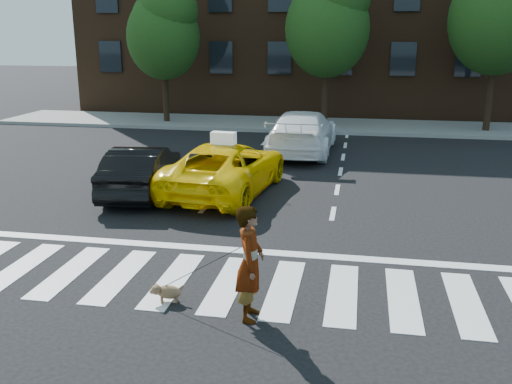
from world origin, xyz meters
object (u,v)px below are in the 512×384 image
(black_sedan, at_px, (142,170))
(tree_mid, at_px, (328,18))
(dog, at_px, (166,292))
(tree_left, at_px, (164,28))
(woman, at_px, (250,263))
(taxi, at_px, (226,168))
(tree_right, at_px, (500,7))
(white_suv, at_px, (303,132))

(black_sedan, bearing_deg, tree_mid, -116.32)
(dog, bearing_deg, tree_left, 87.08)
(black_sedan, bearing_deg, woman, 116.93)
(tree_left, distance_m, black_sedan, 12.79)
(tree_mid, bearing_deg, taxi, -99.75)
(tree_right, xyz_separation_m, black_sedan, (-11.16, -11.75, -4.60))
(tree_right, distance_m, woman, 19.86)
(tree_mid, height_order, woman, tree_mid)
(tree_mid, relative_size, tree_right, 0.92)
(taxi, bearing_deg, tree_right, -122.01)
(tree_mid, bearing_deg, dog, -94.37)
(tree_mid, height_order, taxi, tree_mid)
(tree_right, relative_size, woman, 4.24)
(dog, bearing_deg, tree_right, 42.99)
(tree_right, bearing_deg, woman, -110.91)
(tree_mid, relative_size, woman, 3.91)
(tree_right, distance_m, white_suv, 10.31)
(tree_left, xyz_separation_m, woman, (7.59, -18.10, -3.53))
(tree_mid, relative_size, dog, 13.05)
(taxi, distance_m, white_suv, 5.89)
(tree_mid, bearing_deg, white_suv, -94.46)
(black_sedan, bearing_deg, tree_right, -140.35)
(tree_mid, relative_size, white_suv, 1.33)
(tree_mid, xyz_separation_m, black_sedan, (-4.16, -11.75, -4.19))
(tree_mid, height_order, dog, tree_mid)
(tree_left, bearing_deg, dog, -71.02)
(tree_right, bearing_deg, tree_left, 180.00)
(tree_left, bearing_deg, woman, -67.25)
(tree_left, relative_size, woman, 3.58)
(tree_left, distance_m, woman, 19.94)
(taxi, distance_m, dog, 6.64)
(black_sedan, bearing_deg, tree_left, -80.95)
(black_sedan, relative_size, woman, 2.21)
(tree_left, bearing_deg, tree_mid, -0.00)
(white_suv, distance_m, woman, 12.55)
(tree_right, bearing_deg, black_sedan, -133.52)
(tree_mid, bearing_deg, tree_left, 180.00)
(tree_left, relative_size, black_sedan, 1.62)
(taxi, height_order, dog, taxi)
(tree_mid, xyz_separation_m, woman, (0.09, -18.10, -3.94))
(tree_mid, bearing_deg, woman, -89.72)
(tree_right, relative_size, white_suv, 1.44)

